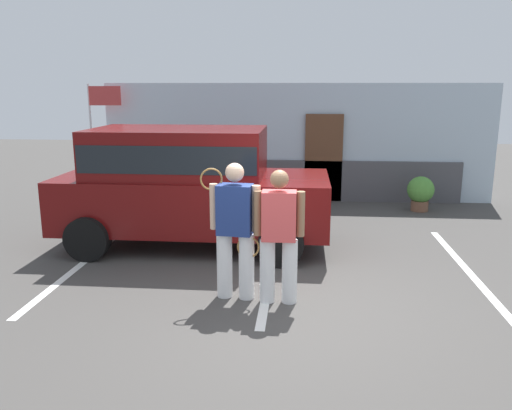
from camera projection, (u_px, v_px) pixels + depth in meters
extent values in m
plane|color=#423F3D|center=(286.00, 307.00, 6.61)|extent=(40.00, 40.00, 0.00)
cube|color=silver|center=(86.00, 261.00, 8.35)|extent=(0.12, 4.40, 0.01)
cube|color=silver|center=(271.00, 266.00, 8.09)|extent=(0.12, 4.40, 0.01)
cube|color=silver|center=(469.00, 272.00, 7.83)|extent=(0.12, 4.40, 0.01)
cube|color=silver|center=(296.00, 142.00, 12.70)|extent=(9.39, 0.30, 2.82)
cube|color=#4C4C51|center=(295.00, 180.00, 12.71)|extent=(7.89, 0.10, 0.99)
cube|color=brown|center=(324.00, 158.00, 12.50)|extent=(0.90, 0.06, 2.10)
cube|color=#590C0C|center=(194.00, 201.00, 9.00)|extent=(4.60, 1.91, 0.90)
cube|color=#590C0C|center=(178.00, 152.00, 8.83)|extent=(2.90, 1.76, 0.80)
cube|color=black|center=(179.00, 153.00, 8.84)|extent=(2.84, 1.78, 0.44)
cylinder|color=black|center=(285.00, 214.00, 9.88)|extent=(0.72, 0.26, 0.72)
cylinder|color=black|center=(281.00, 244.00, 8.04)|extent=(0.72, 0.26, 0.72)
cylinder|color=black|center=(127.00, 211.00, 10.16)|extent=(0.72, 0.26, 0.72)
cylinder|color=black|center=(88.00, 239.00, 8.32)|extent=(0.72, 0.26, 0.72)
cylinder|color=white|center=(247.00, 267.00, 6.81)|extent=(0.20, 0.20, 0.87)
cylinder|color=white|center=(225.00, 265.00, 6.86)|extent=(0.20, 0.20, 0.87)
cube|color=navy|center=(235.00, 210.00, 6.66)|extent=(0.47, 0.33, 0.65)
sphere|color=beige|center=(235.00, 172.00, 6.56)|extent=(0.24, 0.24, 0.24)
cylinder|color=beige|center=(256.00, 208.00, 6.60)|extent=(0.11, 0.11, 0.59)
cylinder|color=beige|center=(214.00, 206.00, 6.71)|extent=(0.11, 0.11, 0.59)
torus|color=olive|center=(211.00, 179.00, 6.69)|extent=(0.29, 0.08, 0.29)
cylinder|color=olive|center=(212.00, 197.00, 6.74)|extent=(0.03, 0.03, 0.20)
cylinder|color=white|center=(290.00, 271.00, 6.68)|extent=(0.20, 0.20, 0.84)
cylinder|color=white|center=(267.00, 271.00, 6.70)|extent=(0.20, 0.20, 0.84)
cube|color=#E04C4C|center=(279.00, 216.00, 6.52)|extent=(0.43, 0.27, 0.63)
sphere|color=#8C6647|center=(279.00, 179.00, 6.42)|extent=(0.23, 0.23, 0.23)
cylinder|color=#8C6647|center=(301.00, 214.00, 6.50)|extent=(0.11, 0.11, 0.57)
cylinder|color=#8C6647|center=(258.00, 213.00, 6.54)|extent=(0.11, 0.11, 0.57)
torus|color=olive|center=(248.00, 247.00, 6.70)|extent=(0.37, 0.03, 0.37)
cylinder|color=olive|center=(248.00, 230.00, 6.65)|extent=(0.03, 0.03, 0.20)
cylinder|color=brown|center=(420.00, 206.00, 11.69)|extent=(0.38, 0.38, 0.23)
sphere|color=#4C8C38|center=(421.00, 190.00, 11.61)|extent=(0.59, 0.59, 0.59)
cylinder|color=silver|center=(92.00, 143.00, 12.62)|extent=(0.05, 0.05, 2.79)
cube|color=#B23838|center=(105.00, 96.00, 12.34)|extent=(0.75, 0.12, 0.45)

